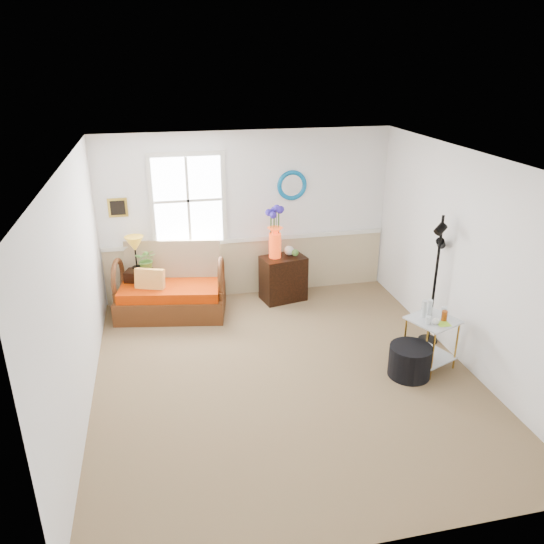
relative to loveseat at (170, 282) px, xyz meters
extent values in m
cube|color=#7D6347|center=(1.26, -2.00, -0.51)|extent=(4.50, 5.00, 0.01)
cube|color=white|center=(1.26, -2.00, 2.09)|extent=(4.50, 5.00, 0.01)
cube|color=white|center=(1.26, 0.50, 0.79)|extent=(4.50, 0.01, 2.60)
cube|color=white|center=(1.26, -4.50, 0.79)|extent=(4.50, 0.01, 2.60)
cube|color=white|center=(-0.99, -2.00, 0.79)|extent=(0.01, 5.00, 2.60)
cube|color=white|center=(3.51, -2.00, 0.79)|extent=(0.01, 5.00, 2.60)
cube|color=tan|center=(1.26, 0.48, -0.06)|extent=(4.46, 0.02, 0.90)
cube|color=silver|center=(1.26, 0.47, 0.41)|extent=(4.46, 0.04, 0.06)
cube|color=gold|center=(-0.66, 0.48, 1.04)|extent=(0.28, 0.03, 0.28)
torus|color=#0F80C1|center=(1.96, 0.48, 1.24)|extent=(0.47, 0.07, 0.47)
imported|color=#4B7D2F|center=(-0.31, 0.19, 0.27)|extent=(0.37, 0.40, 0.27)
cylinder|color=black|center=(2.73, -2.32, -0.32)|extent=(0.54, 0.54, 0.39)
camera|label=1|loc=(-0.08, -7.33, 3.09)|focal=35.00mm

